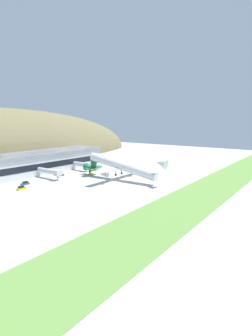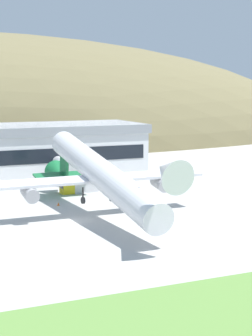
{
  "view_description": "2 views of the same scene",
  "coord_description": "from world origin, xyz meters",
  "px_view_note": "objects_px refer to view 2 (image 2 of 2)",
  "views": [
    {
      "loc": [
        -100.16,
        -81.34,
        30.64
      ],
      "look_at": [
        7.89,
        -0.54,
        5.88
      ],
      "focal_mm": 28.0,
      "sensor_mm": 36.0,
      "label": 1
    },
    {
      "loc": [
        -27.7,
        -83.74,
        21.53
      ],
      "look_at": [
        8.48,
        -1.62,
        8.35
      ],
      "focal_mm": 60.0,
      "sensor_mm": 36.0,
      "label": 2
    }
  ],
  "objects_px": {
    "traffic_cone_0": "(30,198)",
    "traffic_cone_1": "(58,204)",
    "jetway_1": "(67,165)",
    "cargo_airplane": "(99,174)",
    "service_car_2": "(172,177)",
    "fuel_truck": "(79,186)"
  },
  "relations": [
    {
      "from": "jetway_1",
      "to": "cargo_airplane",
      "type": "height_order",
      "value": "cargo_airplane"
    },
    {
      "from": "traffic_cone_0",
      "to": "traffic_cone_1",
      "type": "relative_size",
      "value": 1.0
    },
    {
      "from": "jetway_1",
      "to": "traffic_cone_1",
      "type": "distance_m",
      "value": 23.92
    },
    {
      "from": "cargo_airplane",
      "to": "fuel_truck",
      "type": "xyz_separation_m",
      "value": [
        4.1,
        21.98,
        -5.79
      ]
    },
    {
      "from": "service_car_2",
      "to": "fuel_truck",
      "type": "height_order",
      "value": "fuel_truck"
    },
    {
      "from": "jetway_1",
      "to": "traffic_cone_1",
      "type": "xyz_separation_m",
      "value": [
        -8.74,
        -21.96,
        -3.71
      ]
    },
    {
      "from": "service_car_2",
      "to": "traffic_cone_1",
      "type": "height_order",
      "value": "service_car_2"
    },
    {
      "from": "cargo_airplane",
      "to": "service_car_2",
      "type": "xyz_separation_m",
      "value": [
        28.52,
        27.6,
        -6.56
      ]
    },
    {
      "from": "service_car_2",
      "to": "fuel_truck",
      "type": "relative_size",
      "value": 0.52
    },
    {
      "from": "jetway_1",
      "to": "fuel_truck",
      "type": "relative_size",
      "value": 1.61
    },
    {
      "from": "jetway_1",
      "to": "traffic_cone_0",
      "type": "height_order",
      "value": "jetway_1"
    },
    {
      "from": "traffic_cone_0",
      "to": "traffic_cone_1",
      "type": "height_order",
      "value": "same"
    },
    {
      "from": "cargo_airplane",
      "to": "service_car_2",
      "type": "height_order",
      "value": "cargo_airplane"
    },
    {
      "from": "cargo_airplane",
      "to": "jetway_1",
      "type": "bearing_deg",
      "value": 81.24
    },
    {
      "from": "jetway_1",
      "to": "traffic_cone_1",
      "type": "relative_size",
      "value": 21.55
    },
    {
      "from": "jetway_1",
      "to": "traffic_cone_0",
      "type": "bearing_deg",
      "value": -129.42
    },
    {
      "from": "cargo_airplane",
      "to": "fuel_truck",
      "type": "bearing_deg",
      "value": 79.45
    },
    {
      "from": "service_car_2",
      "to": "traffic_cone_1",
      "type": "relative_size",
      "value": 6.93
    },
    {
      "from": "service_car_2",
      "to": "fuel_truck",
      "type": "distance_m",
      "value": 25.08
    },
    {
      "from": "jetway_1",
      "to": "cargo_airplane",
      "type": "bearing_deg",
      "value": -98.76
    },
    {
      "from": "service_car_2",
      "to": "cargo_airplane",
      "type": "bearing_deg",
      "value": -135.95
    },
    {
      "from": "jetway_1",
      "to": "service_car_2",
      "type": "xyz_separation_m",
      "value": [
        23.36,
        -5.94,
        -3.36
      ]
    }
  ]
}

